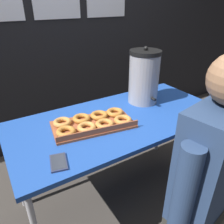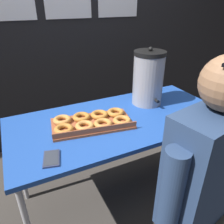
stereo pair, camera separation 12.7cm
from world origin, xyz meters
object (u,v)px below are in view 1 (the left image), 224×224
at_px(donut_box, 93,123).
at_px(person_seated, 207,185).
at_px(coffee_urn, 144,77).
at_px(cell_phone, 58,162).

relative_size(donut_box, person_seated, 0.42).
xyz_separation_m(donut_box, coffee_urn, (0.50, 0.13, 0.18)).
relative_size(donut_box, cell_phone, 3.72).
bearing_deg(person_seated, coffee_urn, -114.57).
xyz_separation_m(donut_box, cell_phone, (-0.31, -0.23, -0.02)).
bearing_deg(person_seated, cell_phone, -44.32).
bearing_deg(cell_phone, donut_box, 50.69).
distance_m(donut_box, cell_phone, 0.39).
bearing_deg(donut_box, person_seated, -54.94).
bearing_deg(person_seated, donut_box, -74.86).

